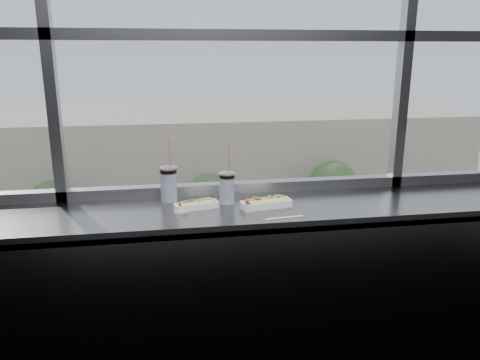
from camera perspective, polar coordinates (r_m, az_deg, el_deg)
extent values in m
plane|color=black|center=(3.01, -0.27, -11.56)|extent=(6.00, 0.00, 6.00)
cube|color=gray|center=(2.55, 0.70, -3.87)|extent=(6.00, 0.55, 0.06)
cube|color=gray|center=(2.55, 1.72, -16.86)|extent=(6.00, 0.04, 1.04)
cube|color=white|center=(2.52, -5.31, -3.42)|extent=(0.24, 0.12, 0.01)
cube|color=white|center=(2.51, -5.32, -3.09)|extent=(0.24, 0.12, 0.03)
cylinder|color=tan|center=(2.51, -5.32, -2.94)|extent=(0.18, 0.08, 0.04)
cylinder|color=brown|center=(2.51, -5.33, -2.71)|extent=(0.19, 0.07, 0.03)
cube|color=white|center=(2.53, 3.19, -3.31)|extent=(0.28, 0.14, 0.01)
cube|color=white|center=(2.52, 3.19, -2.92)|extent=(0.28, 0.14, 0.04)
cylinder|color=tan|center=(2.52, 3.20, -2.74)|extent=(0.21, 0.08, 0.05)
cylinder|color=brown|center=(2.51, 3.20, -2.47)|extent=(0.22, 0.07, 0.03)
cylinder|color=white|center=(2.65, -8.68, -0.58)|extent=(0.09, 0.09, 0.18)
cylinder|color=black|center=(2.62, -8.75, 1.13)|extent=(0.10, 0.10, 0.02)
cylinder|color=silver|center=(2.62, -8.76, 1.45)|extent=(0.10, 0.10, 0.01)
cylinder|color=#E65F6C|center=(2.60, -8.55, 3.19)|extent=(0.01, 0.05, 0.19)
cylinder|color=white|center=(2.58, -1.59, -1.06)|extent=(0.08, 0.08, 0.17)
cylinder|color=black|center=(2.56, -1.60, 0.51)|extent=(0.09, 0.09, 0.02)
cylinder|color=silver|center=(2.55, -1.60, 0.81)|extent=(0.09, 0.09, 0.01)
cylinder|color=#E65F6C|center=(2.53, -1.33, 2.41)|extent=(0.01, 0.04, 0.17)
cylinder|color=white|center=(2.37, 5.48, -4.59)|extent=(0.20, 0.03, 0.01)
ellipsoid|color=silver|center=(2.44, -7.22, -3.88)|extent=(0.09, 0.06, 0.02)
plane|color=#9E9B95|center=(47.92, -8.59, -0.55)|extent=(120.00, 120.00, 0.00)
cube|color=black|center=(26.06, -7.51, -14.51)|extent=(80.00, 10.00, 0.06)
cube|color=#9E9B95|center=(33.25, -8.04, -7.71)|extent=(80.00, 6.00, 0.04)
cube|color=#B6A891|center=(41.62, -8.65, 2.72)|extent=(50.00, 14.00, 8.00)
imported|color=#BEBD9B|center=(31.28, 12.85, -7.16)|extent=(3.19, 6.91, 2.25)
imported|color=maroon|center=(22.17, -12.30, -17.60)|extent=(3.01, 5.92, 1.89)
imported|color=maroon|center=(29.26, -4.73, -8.84)|extent=(2.97, 5.81, 1.86)
imported|color=black|center=(30.68, -27.18, -9.13)|extent=(3.24, 6.60, 2.13)
imported|color=#AEAEAE|center=(22.91, 7.25, -16.23)|extent=(2.79, 5.75, 1.86)
imported|color=#66605B|center=(33.73, -17.30, -6.15)|extent=(0.85, 0.64, 1.92)
imported|color=#66605B|center=(32.16, -6.85, -6.55)|extent=(0.66, 0.88, 1.97)
imported|color=#66605B|center=(34.07, 10.22, -5.40)|extent=(0.88, 0.66, 1.98)
cylinder|color=#47382B|center=(33.62, -21.51, -6.28)|extent=(0.24, 0.24, 2.37)
sphere|color=#3E662C|center=(32.93, -21.88, -2.76)|extent=(3.15, 3.15, 3.15)
cylinder|color=#47382B|center=(32.94, -3.77, -5.61)|extent=(0.24, 0.24, 2.39)
sphere|color=#3E662C|center=(32.23, -3.83, -1.97)|extent=(3.18, 3.18, 3.18)
cylinder|color=#47382B|center=(34.83, 11.02, -4.46)|extent=(0.26, 0.26, 2.65)
sphere|color=#3E662C|center=(34.10, 11.23, -0.62)|extent=(3.53, 3.53, 3.53)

